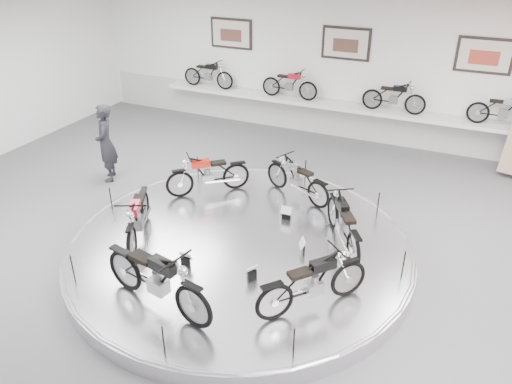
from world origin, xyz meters
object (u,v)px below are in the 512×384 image
at_px(shelf, 338,106).
at_px(bike_a, 343,222).
at_px(bike_e, 157,278).
at_px(bike_d, 138,217).
at_px(visitor, 106,143).
at_px(display_platform, 240,248).
at_px(bike_f, 313,282).
at_px(bike_c, 208,174).
at_px(bike_b, 297,178).

distance_m(shelf, bike_a, 5.98).
xyz_separation_m(bike_a, bike_e, (-2.10, -2.82, 0.06)).
relative_size(shelf, bike_d, 6.66).
bearing_deg(visitor, display_platform, 36.85).
height_order(display_platform, bike_e, bike_e).
bearing_deg(display_platform, bike_d, -158.04).
height_order(bike_e, bike_f, bike_e).
bearing_deg(bike_d, bike_c, 146.87).
bearing_deg(bike_e, bike_a, 64.95).
bearing_deg(bike_d, bike_f, 56.42).
height_order(display_platform, bike_b, bike_b).
height_order(display_platform, shelf, shelf).
height_order(display_platform, bike_a, bike_a).
bearing_deg(bike_c, visitor, -45.26).
bearing_deg(bike_c, bike_f, 98.64).
height_order(shelf, visitor, visitor).
xyz_separation_m(shelf, bike_f, (1.81, -7.57, -0.22)).
xyz_separation_m(display_platform, bike_b, (0.36, 2.07, 0.60)).
relative_size(bike_d, bike_f, 1.01).
relative_size(display_platform, bike_b, 4.17).
relative_size(shelf, visitor, 5.79).
distance_m(shelf, bike_d, 7.32).
xyz_separation_m(bike_a, visitor, (-6.08, 0.90, 0.17)).
xyz_separation_m(shelf, bike_b, (0.36, -4.33, -0.25)).
distance_m(bike_a, bike_f, 1.86).
xyz_separation_m(bike_c, bike_d, (-0.27, -2.16, 0.02)).
distance_m(bike_b, visitor, 4.72).
relative_size(bike_d, bike_e, 0.90).
bearing_deg(bike_f, visitor, 106.16).
distance_m(bike_b, bike_d, 3.48).
xyz_separation_m(bike_f, visitor, (-6.13, 2.76, 0.17)).
bearing_deg(display_platform, bike_e, -99.00).
height_order(bike_c, visitor, visitor).
bearing_deg(bike_f, shelf, 53.83).
bearing_deg(display_platform, bike_a, 21.28).
distance_m(bike_b, bike_c, 1.94).
xyz_separation_m(display_platform, visitor, (-4.33, 1.59, 0.80)).
bearing_deg(shelf, bike_a, -72.90).
relative_size(bike_b, bike_e, 0.83).
distance_m(bike_a, bike_b, 1.97).
bearing_deg(bike_a, display_platform, 79.12).
xyz_separation_m(shelf, bike_e, (-0.34, -8.54, -0.16)).
height_order(bike_a, bike_c, bike_a).
relative_size(bike_c, bike_e, 0.86).
bearing_deg(bike_a, bike_c, 44.38).
bearing_deg(visitor, bike_e, 13.96).
xyz_separation_m(bike_d, bike_e, (1.41, -1.43, 0.06)).
relative_size(display_platform, shelf, 0.58).
height_order(bike_a, visitor, visitor).
relative_size(display_platform, visitor, 3.37).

